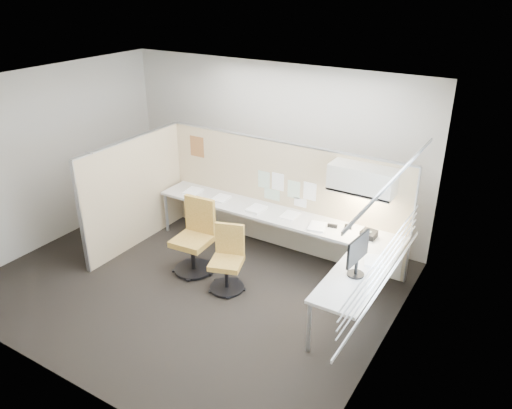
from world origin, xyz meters
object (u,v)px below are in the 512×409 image
Objects in this scene: chair_right at (228,260)px; phone at (369,234)px; desk at (288,229)px; chair_left at (195,239)px; monitor at (358,253)px.

phone is (1.60, 1.11, 0.35)m from chair_right.
desk is 17.89× the size of phone.
phone is at bearing 18.65° from chair_left.
chair_right is at bearing -114.09° from desk.
desk is at bearing 32.10° from chair_left.
desk is at bearing -167.66° from phone.
monitor is 1.04m from phone.
monitor is 2.36× the size of phone.
desk is 3.67× the size of chair_left.
monitor is at bearing -31.67° from desk.
monitor reaches higher than chair_left.
chair_left is 4.88× the size of phone.
monitor is at bearing -14.97° from chair_right.
chair_right reaches higher than desk.
monitor reaches higher than phone.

